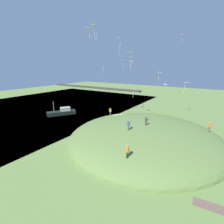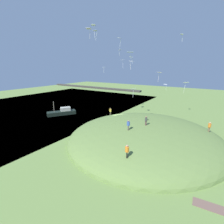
% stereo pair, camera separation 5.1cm
% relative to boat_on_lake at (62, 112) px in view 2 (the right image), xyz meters
% --- Properties ---
extents(ground_plane, '(160.00, 160.00, 0.00)m').
position_rel_boat_on_lake_xyz_m(ground_plane, '(17.42, 1.06, -0.69)').
color(ground_plane, olive).
extents(lake_water, '(51.43, 80.00, 0.40)m').
position_rel_boat_on_lake_xyz_m(lake_water, '(-13.17, 1.06, -0.89)').
color(lake_water, '#315373').
rests_on(lake_water, ground_plane).
extents(grass_hill, '(27.04, 27.37, 6.32)m').
position_rel_boat_on_lake_xyz_m(grass_hill, '(24.81, -2.75, -0.69)').
color(grass_hill, olive).
rests_on(grass_hill, ground_plane).
extents(bridge_deck_far, '(46.29, 1.80, 0.70)m').
position_rel_boat_on_lake_xyz_m(bridge_deck_far, '(-13.17, 29.11, 2.86)').
color(bridge_deck_far, '#47443A').
extents(boat_on_lake, '(5.68, 7.37, 3.81)m').
position_rel_boat_on_lake_xyz_m(boat_on_lake, '(0.00, 0.00, 0.00)').
color(boat_on_lake, black).
rests_on(boat_on_lake, lake_water).
extents(person_with_child, '(0.56, 0.56, 1.59)m').
position_rel_boat_on_lake_xyz_m(person_with_child, '(25.48, -4.09, 3.44)').
color(person_with_child, brown).
rests_on(person_with_child, grass_hill).
extents(person_watching_kites, '(0.53, 0.53, 1.68)m').
position_rel_boat_on_lake_xyz_m(person_watching_kites, '(14.39, 1.91, 2.05)').
color(person_watching_kites, brown).
rests_on(person_watching_kites, grass_hill).
extents(person_near_shore, '(0.59, 0.59, 1.63)m').
position_rel_boat_on_lake_xyz_m(person_near_shore, '(23.83, -7.25, 3.29)').
color(person_near_shore, '#584749').
rests_on(person_near_shore, grass_hill).
extents(person_walking_path, '(0.50, 0.50, 1.71)m').
position_rel_boat_on_lake_xyz_m(person_walking_path, '(34.47, 1.96, 2.29)').
color(person_walking_path, brown).
rests_on(person_walking_path, grass_hill).
extents(person_on_hilltop, '(0.63, 0.63, 1.70)m').
position_rel_boat_on_lake_xyz_m(person_on_hilltop, '(26.81, -13.22, 2.34)').
color(person_on_hilltop, black).
rests_on(person_on_hilltop, grass_hill).
extents(kite_0, '(1.02, 0.95, 1.84)m').
position_rel_boat_on_lake_xyz_m(kite_0, '(30.15, 0.82, 9.28)').
color(kite_0, white).
extents(kite_1, '(0.80, 1.04, 2.04)m').
position_rel_boat_on_lake_xyz_m(kite_1, '(17.04, 1.24, 17.25)').
color(kite_1, white).
extents(kite_2, '(1.34, 1.35, 1.99)m').
position_rel_boat_on_lake_xyz_m(kite_2, '(14.05, 7.71, 13.40)').
color(kite_2, white).
extents(kite_3, '(0.77, 0.86, 1.34)m').
position_rel_boat_on_lake_xyz_m(kite_3, '(24.25, -6.76, 8.69)').
color(kite_3, white).
extents(kite_4, '(1.10, 1.16, 2.00)m').
position_rel_boat_on_lake_xyz_m(kite_4, '(16.96, -6.72, 18.15)').
color(kite_4, white).
extents(kite_5, '(0.65, 0.85, 1.71)m').
position_rel_boat_on_lake_xyz_m(kite_5, '(12.31, 9.44, 15.88)').
color(kite_5, white).
extents(kite_6, '(0.94, 1.13, 1.13)m').
position_rel_boat_on_lake_xyz_m(kite_6, '(25.73, 4.73, 8.48)').
color(kite_6, white).
extents(kite_7, '(0.71, 0.93, 1.38)m').
position_rel_boat_on_lake_xyz_m(kite_7, '(22.20, -3.48, 12.77)').
color(kite_7, silver).
extents(kite_8, '(0.84, 0.95, 1.52)m').
position_rel_boat_on_lake_xyz_m(kite_8, '(27.06, 8.73, 18.10)').
color(kite_8, white).
extents(kite_9, '(0.80, 0.64, 1.43)m').
position_rel_boat_on_lake_xyz_m(kite_9, '(10.28, 5.19, 11.68)').
color(kite_9, white).
extents(kite_10, '(1.02, 1.07, 1.23)m').
position_rel_boat_on_lake_xyz_m(kite_10, '(21.15, -1.61, 13.55)').
color(kite_10, silver).
extents(kite_11, '(1.45, 1.43, 1.22)m').
position_rel_boat_on_lake_xyz_m(kite_11, '(20.08, 0.01, 14.51)').
color(kite_11, white).
extents(kite_12, '(1.00, 1.17, 1.40)m').
position_rel_boat_on_lake_xyz_m(kite_12, '(17.41, -8.43, 17.37)').
color(kite_12, white).
extents(kite_13, '(0.78, 0.58, 1.64)m').
position_rel_boat_on_lake_xyz_m(kite_13, '(15.82, -4.85, 17.74)').
color(kite_13, white).
extents(kite_14, '(1.07, 1.00, 1.73)m').
position_rel_boat_on_lake_xyz_m(kite_14, '(25.83, 0.06, 10.88)').
color(kite_14, silver).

